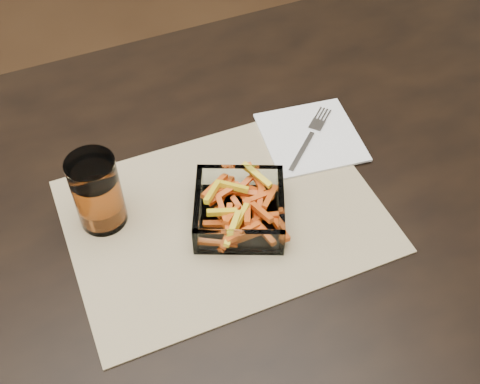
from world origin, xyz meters
The scene contains 6 objects.
dining_table centered at (0.00, 0.00, 0.66)m, with size 1.60×0.90×0.75m.
placemat centered at (0.05, -0.02, 0.75)m, with size 0.45×0.33×0.00m, color tan.
glass_bowl centered at (0.07, -0.03, 0.77)m, with size 0.17×0.17×0.05m.
tumbler centered at (-0.11, 0.05, 0.81)m, with size 0.07×0.07×0.12m.
napkin centered at (0.24, 0.08, 0.76)m, with size 0.15×0.15×0.00m, color white.
fork centered at (0.24, 0.08, 0.76)m, with size 0.13×0.12×0.00m.
Camera 1 is at (-0.14, -0.53, 1.45)m, focal length 45.00 mm.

